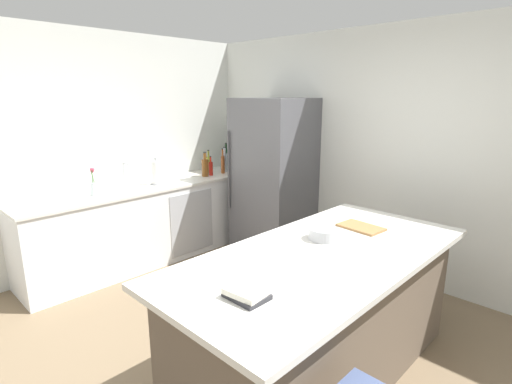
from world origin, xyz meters
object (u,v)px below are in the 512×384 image
at_px(sink_faucet, 125,174).
at_px(soda_bottle, 225,162).
at_px(flower_vase, 94,186).
at_px(cutting_board, 361,227).
at_px(whiskey_bottle, 205,167).
at_px(cookbook_stack, 247,293).
at_px(hot_sauce_bottle, 211,168).
at_px(paper_towel_roll, 156,173).
at_px(vinegar_bottle, 223,164).
at_px(refrigerator, 273,178).
at_px(wine_bottle, 226,159).
at_px(mixing_bowl, 323,234).
at_px(kitchen_island, 320,313).
at_px(olive_oil_bottle, 209,164).
at_px(gin_bottle, 234,161).

relative_size(sink_faucet, soda_bottle, 0.90).
bearing_deg(flower_vase, sink_faucet, 100.64).
height_order(sink_faucet, cutting_board, sink_faucet).
relative_size(whiskey_bottle, cookbook_stack, 1.42).
bearing_deg(cookbook_stack, hot_sauce_bottle, 143.91).
bearing_deg(cookbook_stack, sink_faucet, 164.27).
bearing_deg(paper_towel_roll, sink_faucet, -104.57).
bearing_deg(paper_towel_roll, vinegar_bottle, 86.94).
height_order(sink_faucet, cookbook_stack, sink_faucet).
bearing_deg(hot_sauce_bottle, vinegar_bottle, 88.07).
relative_size(vinegar_bottle, hot_sauce_bottle, 1.31).
height_order(refrigerator, wine_bottle, refrigerator).
relative_size(hot_sauce_bottle, mixing_bowl, 1.18).
distance_m(vinegar_bottle, cutting_board, 2.54).
bearing_deg(kitchen_island, soda_bottle, 151.44).
bearing_deg(flower_vase, whiskey_bottle, 87.57).
relative_size(refrigerator, vinegar_bottle, 5.73).
xyz_separation_m(whiskey_bottle, cutting_board, (2.45, -0.41, -0.11)).
bearing_deg(cutting_board, hot_sauce_bottle, 168.38).
distance_m(flower_vase, olive_oil_bottle, 1.61).
relative_size(gin_bottle, soda_bottle, 0.91).
height_order(flower_vase, wine_bottle, wine_bottle).
relative_size(kitchen_island, soda_bottle, 6.84).
height_order(paper_towel_roll, mixing_bowl, paper_towel_roll).
distance_m(kitchen_island, gin_bottle, 3.10).
bearing_deg(gin_bottle, vinegar_bottle, -73.34).
bearing_deg(olive_oil_bottle, cutting_board, -13.00).
bearing_deg(gin_bottle, sink_faucet, -91.96).
distance_m(olive_oil_bottle, cutting_board, 2.68).
distance_m(refrigerator, soda_bottle, 0.86).
height_order(gin_bottle, mixing_bowl, gin_bottle).
height_order(refrigerator, gin_bottle, refrigerator).
height_order(kitchen_island, cutting_board, cutting_board).
bearing_deg(cutting_board, cookbook_stack, -84.54).
bearing_deg(sink_faucet, kitchen_island, 0.13).
bearing_deg(gin_bottle, olive_oil_bottle, -102.57).
distance_m(sink_faucet, hot_sauce_bottle, 1.13).
height_order(refrigerator, sink_faucet, refrigerator).
height_order(olive_oil_bottle, cutting_board, olive_oil_bottle).
relative_size(olive_oil_bottle, cookbook_stack, 1.38).
xyz_separation_m(refrigerator, olive_oil_bottle, (-0.96, -0.22, 0.08)).
relative_size(sink_faucet, olive_oil_bottle, 0.99).
bearing_deg(mixing_bowl, kitchen_island, -55.21).
distance_m(paper_towel_roll, cutting_board, 2.51).
height_order(vinegar_bottle, cookbook_stack, vinegar_bottle).
relative_size(kitchen_island, paper_towel_roll, 7.34).
bearing_deg(refrigerator, kitchen_island, -39.75).
xyz_separation_m(sink_faucet, paper_towel_roll, (0.09, 0.34, -0.02)).
bearing_deg(soda_bottle, cutting_board, -17.56).
bearing_deg(vinegar_bottle, paper_towel_roll, -93.06).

